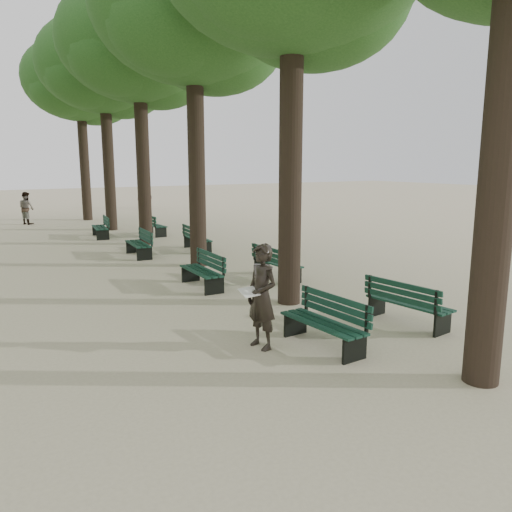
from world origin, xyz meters
TOP-DOWN VIEW (x-y plane):
  - ground at (0.00, 0.00)m, footprint 120.00×120.00m
  - tree_central_2 at (1.50, 8.00)m, footprint 6.00×6.00m
  - tree_central_3 at (1.50, 13.00)m, footprint 6.00×6.00m
  - tree_central_4 at (1.50, 18.00)m, footprint 6.00×6.00m
  - tree_central_5 at (1.50, 23.00)m, footprint 6.00×6.00m
  - bench_left_0 at (0.37, 0.34)m, footprint 0.66×1.83m
  - bench_left_1 at (0.37, 5.35)m, footprint 0.63×1.82m
  - bench_left_2 at (0.37, 10.51)m, footprint 0.70×1.84m
  - bench_left_3 at (0.37, 15.69)m, footprint 0.80×1.86m
  - bench_right_0 at (2.63, 0.44)m, footprint 0.76×1.85m
  - bench_right_1 at (2.63, 5.20)m, footprint 0.60×1.81m
  - bench_right_2 at (2.63, 10.55)m, footprint 0.72×1.84m
  - bench_right_3 at (2.63, 15.19)m, footprint 0.63×1.82m
  - man_with_map at (-0.56, 0.89)m, footprint 0.68×0.79m
  - pedestrian_a at (-1.72, 22.55)m, footprint 0.70×0.89m
  - pedestrian_b at (6.80, 28.53)m, footprint 1.31×0.78m

SIDE VIEW (x-z plane):
  - ground at x=0.00m, z-range 0.00..0.00m
  - bench_left_0 at x=0.37m, z-range -0.19..0.73m
  - bench_left_1 at x=0.37m, z-range -0.19..0.73m
  - bench_left_2 at x=0.37m, z-range -0.19..0.73m
  - bench_left_3 at x=0.37m, z-range -0.19..0.73m
  - bench_right_0 at x=2.63m, z-range -0.19..0.73m
  - bench_right_1 at x=2.63m, z-range -0.19..0.73m
  - bench_right_2 at x=2.63m, z-range -0.19..0.73m
  - bench_right_3 at x=2.63m, z-range -0.19..0.73m
  - pedestrian_a at x=-1.72m, z-range 0.00..1.71m
  - man_with_map at x=-0.56m, z-range 0.00..1.86m
  - pedestrian_b at x=6.80m, z-range 0.00..1.93m
  - tree_central_2 at x=1.50m, z-range 2.68..12.63m
  - tree_central_3 at x=1.50m, z-range 2.68..12.63m
  - tree_central_4 at x=1.50m, z-range 2.68..12.63m
  - tree_central_5 at x=1.50m, z-range 2.68..12.63m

